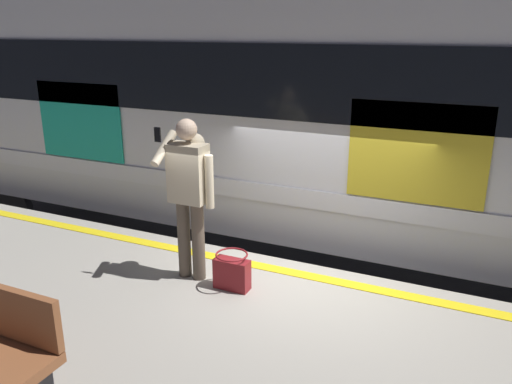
% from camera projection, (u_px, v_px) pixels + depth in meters
% --- Properties ---
extents(ground_plane, '(24.34, 24.34, 0.00)m').
position_uv_depth(ground_plane, '(305.00, 342.00, 6.37)').
color(ground_plane, '#3D3D3F').
extents(safety_line, '(15.86, 0.16, 0.01)m').
position_uv_depth(safety_line, '(299.00, 274.00, 5.78)').
color(safety_line, yellow).
rests_on(safety_line, platform).
extents(track_rail_near, '(21.05, 0.08, 0.16)m').
position_uv_depth(track_rail_near, '(337.00, 287.00, 7.55)').
color(track_rail_near, slate).
rests_on(track_rail_near, ground).
extents(track_rail_far, '(21.05, 0.08, 0.16)m').
position_uv_depth(track_rail_far, '(360.00, 250.00, 8.79)').
color(track_rail_far, slate).
rests_on(track_rail_far, ground).
extents(train_carriage, '(13.89, 3.06, 4.19)m').
position_uv_depth(train_carriage, '(270.00, 100.00, 7.93)').
color(train_carriage, silver).
rests_on(train_carriage, ground).
extents(passenger, '(0.57, 0.55, 1.77)m').
position_uv_depth(passenger, '(189.00, 187.00, 5.41)').
color(passenger, brown).
rests_on(passenger, platform).
extents(handbag, '(0.38, 0.34, 0.40)m').
position_uv_depth(handbag, '(232.00, 272.00, 5.41)').
color(handbag, maroon).
rests_on(handbag, platform).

